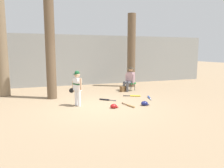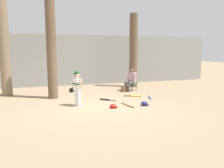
# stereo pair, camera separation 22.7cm
# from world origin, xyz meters

# --- Properties ---
(ground_plane) EXTENTS (60.00, 60.00, 0.00)m
(ground_plane) POSITION_xyz_m (0.00, 0.00, 0.00)
(ground_plane) COLOR #937A5B
(concrete_back_wall) EXTENTS (18.00, 0.36, 2.95)m
(concrete_back_wall) POSITION_xyz_m (0.00, 5.60, 1.48)
(concrete_back_wall) COLOR gray
(concrete_back_wall) RESTS_ON ground
(tree_near_player) EXTENTS (0.67, 0.67, 4.70)m
(tree_near_player) POSITION_xyz_m (-1.52, 2.05, 2.00)
(tree_near_player) COLOR brown
(tree_near_player) RESTS_ON ground
(tree_behind_spectator) EXTENTS (0.59, 0.59, 4.20)m
(tree_behind_spectator) POSITION_xyz_m (3.01, 3.87, 1.82)
(tree_behind_spectator) COLOR brown
(tree_behind_spectator) RESTS_ON ground
(young_ballplayer) EXTENTS (0.47, 0.55, 1.31)m
(young_ballplayer) POSITION_xyz_m (-0.76, 0.40, 0.74)
(young_ballplayer) COLOR white
(young_ballplayer) RESTS_ON ground
(folding_stool) EXTENTS (0.54, 0.54, 0.41)m
(folding_stool) POSITION_xyz_m (2.44, 2.67, 0.36)
(folding_stool) COLOR #196B2D
(folding_stool) RESTS_ON ground
(seated_spectator) EXTENTS (0.67, 0.56, 1.20)m
(seated_spectator) POSITION_xyz_m (2.35, 2.63, 0.64)
(seated_spectator) COLOR #47474C
(seated_spectator) RESTS_ON ground
(handbag_beside_stool) EXTENTS (0.38, 0.27, 0.26)m
(handbag_beside_stool) POSITION_xyz_m (1.97, 2.51, 0.13)
(handbag_beside_stool) COLOR brown
(handbag_beside_stool) RESTS_ON ground
(tree_far_left) EXTENTS (0.63, 0.63, 6.08)m
(tree_far_left) POSITION_xyz_m (-3.47, 3.32, 2.73)
(tree_far_left) COLOR #7F6B51
(tree_far_left) RESTS_ON ground
(bat_blue_youth) EXTENTS (0.29, 0.71, 0.07)m
(bat_blue_youth) POSITION_xyz_m (2.39, 0.64, 0.03)
(bat_blue_youth) COLOR #2347AD
(bat_blue_youth) RESTS_ON ground
(bat_black_composite) EXTENTS (0.57, 0.53, 0.07)m
(bat_black_composite) POSITION_xyz_m (0.51, 0.90, 0.03)
(bat_black_composite) COLOR black
(bat_black_composite) RESTS_ON ground
(bat_wood_tan) EXTENTS (0.23, 0.73, 0.07)m
(bat_wood_tan) POSITION_xyz_m (1.02, -0.34, 0.03)
(bat_wood_tan) COLOR tan
(bat_wood_tan) RESTS_ON ground
(bat_yellow_trainer) EXTENTS (0.72, 0.37, 0.07)m
(bat_yellow_trainer) POSITION_xyz_m (1.93, 1.22, 0.03)
(bat_yellow_trainer) COLOR yellow
(bat_yellow_trainer) RESTS_ON ground
(batting_helmet_red) EXTENTS (0.28, 0.22, 0.16)m
(batting_helmet_red) POSITION_xyz_m (0.39, -0.37, 0.07)
(batting_helmet_red) COLOR #A81919
(batting_helmet_red) RESTS_ON ground
(batting_helmet_navy) EXTENTS (0.31, 0.24, 0.18)m
(batting_helmet_navy) POSITION_xyz_m (1.60, -0.39, 0.08)
(batting_helmet_navy) COLOR navy
(batting_helmet_navy) RESTS_ON ground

